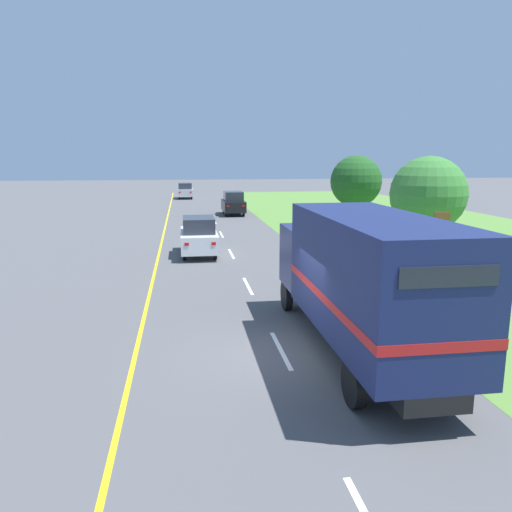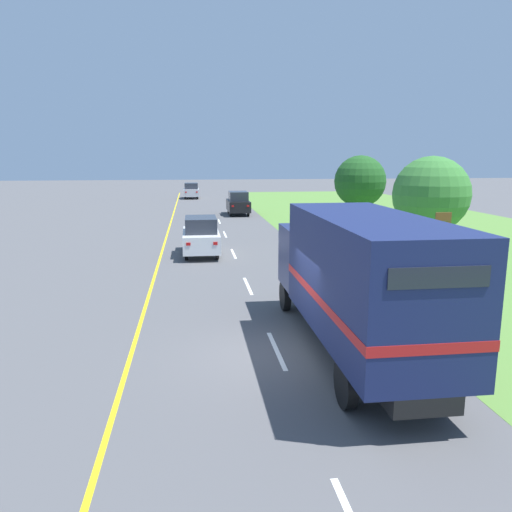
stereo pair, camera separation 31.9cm
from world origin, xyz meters
name	(u,v)px [view 1 (the left image)]	position (x,y,z in m)	size (l,w,h in m)	color
ground_plane	(283,354)	(0.00, 0.00, 0.00)	(200.00, 200.00, 0.00)	#515154
grass_shoulder	(414,228)	(13.70, 21.16, 0.00)	(20.00, 75.76, 0.01)	#568438
edge_line_yellow	(164,233)	(-3.70, 21.16, 0.00)	(0.12, 75.76, 0.01)	yellow
centre_dash_near	(281,350)	(0.00, 0.26, 0.00)	(0.12, 2.60, 0.01)	white
centre_dash_mid_a	(248,286)	(0.00, 6.86, 0.00)	(0.12, 2.60, 0.01)	white
centre_dash_mid_b	(231,254)	(0.00, 13.46, 0.00)	(0.12, 2.60, 0.01)	white
centre_dash_far	(221,234)	(0.00, 20.06, 0.00)	(0.12, 2.60, 0.01)	white
centre_dash_farthest	(215,222)	(0.00, 26.66, 0.00)	(0.12, 2.60, 0.01)	white
horse_trailer_truck	(360,277)	(1.86, -0.30, 2.01)	(2.36, 8.73, 3.61)	black
lead_car_white	(199,236)	(-1.65, 13.40, 0.98)	(1.80, 4.18, 1.94)	black
lead_car_black_ahead	(233,203)	(1.90, 31.10, 1.00)	(1.80, 4.12, 2.01)	black
lead_car_silver_ahead	(185,191)	(-2.09, 49.00, 0.94)	(1.80, 3.84, 1.86)	black
highway_sign	(425,241)	(6.59, 5.69, 1.79)	(1.92, 0.09, 2.88)	#9E9EA3
roadside_tree_near	(428,195)	(9.22, 10.79, 3.14)	(3.62, 3.62, 4.97)	#4C3823
roadside_tree_mid	(356,181)	(8.69, 19.45, 3.36)	(3.30, 3.30, 5.02)	brown
delineator_post	(411,303)	(4.42, 2.15, 0.51)	(0.08, 0.08, 0.95)	white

